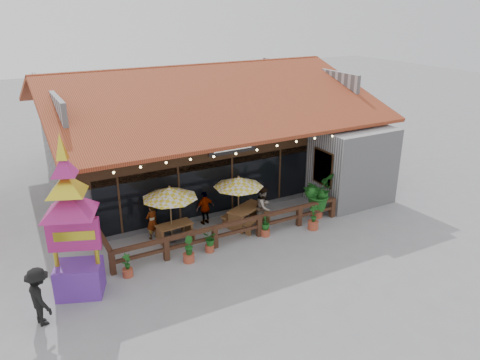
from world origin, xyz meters
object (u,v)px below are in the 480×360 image
umbrella_right (238,182)px  tropical_plant (318,194)px  umbrella_left (170,193)px  pedestrian (40,297)px  picnic_table_left (175,229)px  thai_sign_tower (70,207)px  picnic_table_right (247,213)px

umbrella_right → tropical_plant: size_ratio=1.36×
umbrella_left → pedestrian: (-5.26, -3.07, -1.13)m
picnic_table_left → tropical_plant: bearing=-9.3°
umbrella_left → tropical_plant: size_ratio=1.28×
umbrella_right → picnic_table_left: bearing=179.1°
picnic_table_left → pedestrian: 6.21m
picnic_table_left → thai_sign_tower: bearing=-153.6°
picnic_table_right → tropical_plant: 3.31m
tropical_plant → pedestrian: 11.90m
umbrella_left → thai_sign_tower: (-3.96, -2.03, 1.05)m
umbrella_right → picnic_table_left: umbrella_right is taller
umbrella_left → umbrella_right: 3.02m
umbrella_right → picnic_table_right: 1.45m
pedestrian → umbrella_left: bearing=-75.0°
picnic_table_left → picnic_table_right: bearing=-4.8°
tropical_plant → pedestrian: (-11.73, -2.02, -0.19)m
picnic_table_left → picnic_table_right: picnic_table_right is taller
umbrella_right → picnic_table_right: umbrella_right is taller
picnic_table_left → thai_sign_tower: (-4.08, -2.03, 2.65)m
thai_sign_tower → pedestrian: size_ratio=3.17×
tropical_plant → pedestrian: size_ratio=1.05×
picnic_table_right → thai_sign_tower: bearing=-166.3°
picnic_table_left → pedestrian: (-5.38, -3.06, 0.47)m
umbrella_right → pedestrian: (-8.28, -3.02, -1.03)m
umbrella_right → thai_sign_tower: bearing=-164.1°
picnic_table_right → pedestrian: bearing=-161.9°
thai_sign_tower → tropical_plant: size_ratio=3.02×
picnic_table_left → pedestrian: pedestrian is taller
umbrella_right → thai_sign_tower: size_ratio=0.45×
thai_sign_tower → pedestrian: (-1.30, -1.03, -2.18)m
umbrella_left → picnic_table_left: size_ratio=1.64×
umbrella_left → picnic_table_left: bearing=-2.8°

